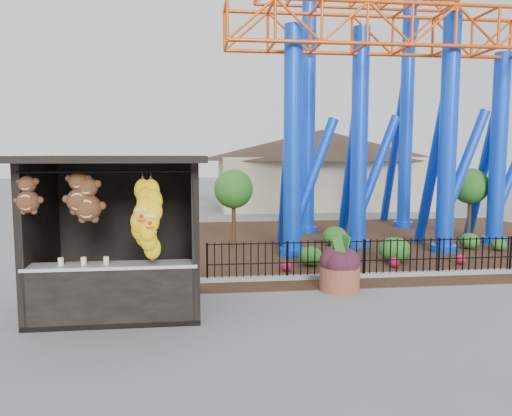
{
  "coord_description": "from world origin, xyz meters",
  "views": [
    {
      "loc": [
        -1.46,
        -9.07,
        3.14
      ],
      "look_at": [
        -0.18,
        1.5,
        2.0
      ],
      "focal_mm": 35.0,
      "sensor_mm": 36.0,
      "label": 1
    }
  ],
  "objects": [
    {
      "name": "ground",
      "position": [
        0.0,
        0.0,
        0.0
      ],
      "size": [
        120.0,
        120.0,
        0.0
      ],
      "primitive_type": "plane",
      "color": "slate",
      "rests_on": "ground"
    },
    {
      "name": "mulch_bed",
      "position": [
        4.0,
        8.0,
        0.01
      ],
      "size": [
        18.0,
        12.0,
        0.02
      ],
      "primitive_type": "cube",
      "color": "#331E11",
      "rests_on": "ground"
    },
    {
      "name": "curb",
      "position": [
        4.0,
        3.0,
        0.06
      ],
      "size": [
        18.0,
        0.18,
        0.12
      ],
      "primitive_type": "cube",
      "color": "gray",
      "rests_on": "ground"
    },
    {
      "name": "prize_booth",
      "position": [
        -3.0,
        0.9,
        1.53
      ],
      "size": [
        3.5,
        3.4,
        3.12
      ],
      "color": "black",
      "rests_on": "ground"
    },
    {
      "name": "picket_fence",
      "position": [
        4.9,
        3.0,
        0.5
      ],
      "size": [
        12.2,
        0.06,
        1.0
      ],
      "primitive_type": null,
      "color": "black",
      "rests_on": "ground"
    },
    {
      "name": "roller_coaster",
      "position": [
        5.12,
        8.23,
        6.44
      ],
      "size": [
        11.0,
        6.37,
        10.82
      ],
      "color": "blue",
      "rests_on": "ground"
    },
    {
      "name": "terracotta_planter",
      "position": [
        1.83,
        1.93,
        0.28
      ],
      "size": [
        1.19,
        1.19,
        0.57
      ],
      "primitive_type": "cylinder",
      "rotation": [
        0.0,
        0.0,
        0.37
      ],
      "color": "brown",
      "rests_on": "ground"
    },
    {
      "name": "planter_foliage",
      "position": [
        1.83,
        1.93,
        0.89
      ],
      "size": [
        0.7,
        0.7,
        0.64
      ],
      "primitive_type": "ellipsoid",
      "color": "#341421",
      "rests_on": "terracotta_planter"
    },
    {
      "name": "potted_plant",
      "position": [
        1.91,
        2.24,
        0.48
      ],
      "size": [
        1.03,
        0.96,
        0.95
      ],
      "primitive_type": "imported",
      "rotation": [
        0.0,
        0.0,
        -0.29
      ],
      "color": "#1B5318",
      "rests_on": "ground"
    },
    {
      "name": "landscaping",
      "position": [
        4.31,
        5.62,
        0.33
      ],
      "size": [
        7.82,
        4.28,
        0.73
      ],
      "color": "#265F1C",
      "rests_on": "mulch_bed"
    },
    {
      "name": "pavilion",
      "position": [
        6.0,
        20.0,
        3.07
      ],
      "size": [
        15.0,
        15.0,
        4.8
      ],
      "color": "#BFAD8C",
      "rests_on": "ground"
    }
  ]
}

